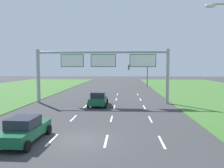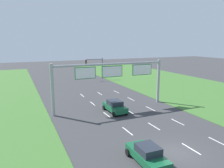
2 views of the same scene
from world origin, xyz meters
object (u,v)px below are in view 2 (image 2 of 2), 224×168
Objects in this scene: sign_gantry at (112,75)px; traffic_light_mast at (96,65)px; car_near_red at (115,106)px; car_lead_silver at (147,154)px.

sign_gantry is 3.08× the size of traffic_light_mast.
sign_gantry reaches higher than car_near_red.
car_near_red is 28.01m from traffic_light_mast.
car_near_red is 4.58m from sign_gantry.
sign_gantry reaches higher than traffic_light_mast.
traffic_light_mast is at bearing 77.52° from car_lead_silver.
sign_gantry is (0.47, 1.94, 4.12)m from car_near_red.
traffic_light_mast is at bearing 75.84° from sign_gantry.
car_near_red is at bearing -103.46° from sign_gantry.
car_near_red is 13.46m from car_lead_silver.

